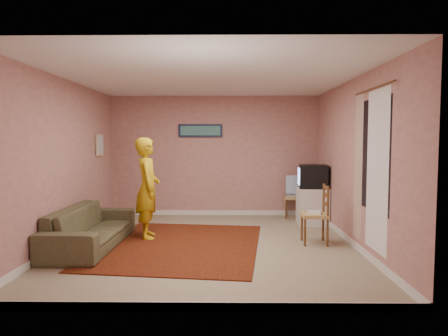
{
  "coord_description": "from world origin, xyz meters",
  "views": [
    {
      "loc": [
        0.31,
        -6.2,
        1.64
      ],
      "look_at": [
        0.23,
        0.6,
        1.17
      ],
      "focal_mm": 32.0,
      "sensor_mm": 36.0,
      "label": 1
    }
  ],
  "objects_px": {
    "tv_cabinet": "(312,206)",
    "crt_tv": "(313,176)",
    "chair_b": "(315,208)",
    "sofa": "(91,227)",
    "chair_a": "(295,193)",
    "person": "(148,188)"
  },
  "relations": [
    {
      "from": "tv_cabinet",
      "to": "crt_tv",
      "type": "bearing_deg",
      "value": 173.97
    },
    {
      "from": "chair_b",
      "to": "crt_tv",
      "type": "bearing_deg",
      "value": 172.39
    },
    {
      "from": "crt_tv",
      "to": "sofa",
      "type": "distance_m",
      "value": 4.16
    },
    {
      "from": "crt_tv",
      "to": "chair_a",
      "type": "distance_m",
      "value": 0.82
    },
    {
      "from": "tv_cabinet",
      "to": "person",
      "type": "distance_m",
      "value": 3.23
    },
    {
      "from": "tv_cabinet",
      "to": "sofa",
      "type": "height_order",
      "value": "tv_cabinet"
    },
    {
      "from": "crt_tv",
      "to": "sofa",
      "type": "height_order",
      "value": "crt_tv"
    },
    {
      "from": "chair_b",
      "to": "sofa",
      "type": "distance_m",
      "value": 3.5
    },
    {
      "from": "crt_tv",
      "to": "sofa",
      "type": "xyz_separation_m",
      "value": [
        -3.74,
        -1.7,
        -0.63
      ]
    },
    {
      "from": "chair_a",
      "to": "chair_b",
      "type": "xyz_separation_m",
      "value": [
        -0.03,
        -2.12,
        0.04
      ]
    },
    {
      "from": "tv_cabinet",
      "to": "sofa",
      "type": "relative_size",
      "value": 0.34
    },
    {
      "from": "chair_a",
      "to": "chair_b",
      "type": "height_order",
      "value": "chair_b"
    },
    {
      "from": "chair_b",
      "to": "sofa",
      "type": "bearing_deg",
      "value": -83.03
    },
    {
      "from": "chair_b",
      "to": "sofa",
      "type": "xyz_separation_m",
      "value": [
        -3.48,
        -0.26,
        -0.27
      ]
    },
    {
      "from": "chair_a",
      "to": "chair_b",
      "type": "distance_m",
      "value": 2.12
    },
    {
      "from": "chair_a",
      "to": "person",
      "type": "height_order",
      "value": "person"
    },
    {
      "from": "tv_cabinet",
      "to": "chair_a",
      "type": "bearing_deg",
      "value": 109.37
    },
    {
      "from": "crt_tv",
      "to": "chair_a",
      "type": "relative_size",
      "value": 1.22
    },
    {
      "from": "sofa",
      "to": "chair_b",
      "type": "bearing_deg",
      "value": -85.03
    },
    {
      "from": "tv_cabinet",
      "to": "crt_tv",
      "type": "relative_size",
      "value": 1.23
    },
    {
      "from": "chair_b",
      "to": "person",
      "type": "bearing_deg",
      "value": -94.27
    },
    {
      "from": "crt_tv",
      "to": "chair_b",
      "type": "relative_size",
      "value": 1.14
    }
  ]
}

